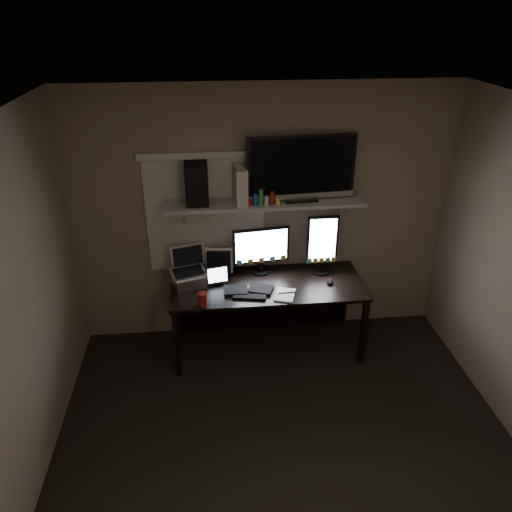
{
  "coord_description": "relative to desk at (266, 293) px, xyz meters",
  "views": [
    {
      "loc": [
        -0.53,
        -2.59,
        3.1
      ],
      "look_at": [
        -0.13,
        1.25,
        1.12
      ],
      "focal_mm": 35.0,
      "sensor_mm": 36.0,
      "label": 1
    }
  ],
  "objects": [
    {
      "name": "window_blinds",
      "position": [
        -0.55,
        0.24,
        0.75
      ],
      "size": [
        1.1,
        0.02,
        1.1
      ],
      "primitive_type": "cube",
      "color": "beige",
      "rests_on": "back_wall"
    },
    {
      "name": "cup",
      "position": [
        -0.61,
        -0.43,
        0.24
      ],
      "size": [
        0.09,
        0.09,
        0.12
      ],
      "primitive_type": "cylinder",
      "rotation": [
        0.0,
        0.0,
        0.04
      ],
      "color": "maroon",
      "rests_on": "desk"
    },
    {
      "name": "tv",
      "position": [
        0.32,
        0.08,
        1.22
      ],
      "size": [
        0.99,
        0.25,
        0.59
      ],
      "primitive_type": "cube",
      "rotation": [
        0.0,
        0.0,
        0.08
      ],
      "color": "black",
      "rests_on": "wall_shelf"
    },
    {
      "name": "floor",
      "position": [
        0.0,
        -1.55,
        -0.55
      ],
      "size": [
        3.6,
        3.6,
        0.0
      ],
      "primitive_type": "plane",
      "color": "black",
      "rests_on": "ground"
    },
    {
      "name": "back_wall",
      "position": [
        0.0,
        0.25,
        0.7
      ],
      "size": [
        3.6,
        0.0,
        3.6
      ],
      "primitive_type": "plane",
      "rotation": [
        1.57,
        0.0,
        0.0
      ],
      "color": "#6F5F4F",
      "rests_on": "floor"
    },
    {
      "name": "sticky_notes",
      "position": [
        -0.22,
        -0.25,
        0.18
      ],
      "size": [
        0.31,
        0.24,
        0.0
      ],
      "primitive_type": null,
      "rotation": [
        0.0,
        0.0,
        -0.12
      ],
      "color": "gold",
      "rests_on": "desk"
    },
    {
      "name": "file_sorter",
      "position": [
        -0.44,
        0.1,
        0.32
      ],
      "size": [
        0.23,
        0.13,
        0.28
      ],
      "primitive_type": "cube",
      "rotation": [
        0.0,
        0.0,
        -0.13
      ],
      "color": "black",
      "rests_on": "desk"
    },
    {
      "name": "notepad",
      "position": [
        0.13,
        -0.35,
        0.18
      ],
      "size": [
        0.23,
        0.27,
        0.01
      ],
      "primitive_type": "cube",
      "rotation": [
        0.0,
        0.0,
        -0.31
      ],
      "color": "silver",
      "rests_on": "desk"
    },
    {
      "name": "laptop",
      "position": [
        -0.73,
        -0.08,
        0.36
      ],
      "size": [
        0.38,
        0.34,
        0.36
      ],
      "primitive_type": "cube",
      "rotation": [
        0.0,
        0.0,
        0.29
      ],
      "color": "#BABABF",
      "rests_on": "desk"
    },
    {
      "name": "keyboard",
      "position": [
        -0.19,
        -0.24,
        0.19
      ],
      "size": [
        0.48,
        0.26,
        0.03
      ],
      "primitive_type": "cube",
      "rotation": [
        0.0,
        0.0,
        -0.19
      ],
      "color": "black",
      "rests_on": "desk"
    },
    {
      "name": "monitor_portrait",
      "position": [
        0.54,
        0.05,
        0.48
      ],
      "size": [
        0.3,
        0.06,
        0.6
      ],
      "primitive_type": "cube",
      "rotation": [
        0.0,
        0.0,
        0.02
      ],
      "color": "black",
      "rests_on": "desk"
    },
    {
      "name": "ceiling",
      "position": [
        0.0,
        -1.55,
        1.95
      ],
      "size": [
        3.6,
        3.6,
        0.0
      ],
      "primitive_type": "plane",
      "rotation": [
        3.14,
        0.0,
        0.0
      ],
      "color": "silver",
      "rests_on": "back_wall"
    },
    {
      "name": "bottles",
      "position": [
        -0.03,
        -0.01,
        1.0
      ],
      "size": [
        0.24,
        0.11,
        0.15
      ],
      "primitive_type": null,
      "rotation": [
        0.0,
        0.0,
        -0.26
      ],
      "color": "#A50F0C",
      "rests_on": "wall_shelf"
    },
    {
      "name": "mouse",
      "position": [
        0.59,
        -0.18,
        0.19
      ],
      "size": [
        0.09,
        0.11,
        0.04
      ],
      "primitive_type": "ellipsoid",
      "rotation": [
        0.0,
        0.0,
        -0.31
      ],
      "color": "black",
      "rests_on": "desk"
    },
    {
      "name": "game_console",
      "position": [
        -0.23,
        0.08,
        1.09
      ],
      "size": [
        0.12,
        0.28,
        0.33
      ],
      "primitive_type": "cube",
      "rotation": [
        0.0,
        0.0,
        0.12
      ],
      "color": "#B8B1A6",
      "rests_on": "wall_shelf"
    },
    {
      "name": "desk",
      "position": [
        0.0,
        0.0,
        0.0
      ],
      "size": [
        1.8,
        0.75,
        0.73
      ],
      "color": "black",
      "rests_on": "floor"
    },
    {
      "name": "wall_shelf",
      "position": [
        0.0,
        0.08,
        0.91
      ],
      "size": [
        1.8,
        0.35,
        0.03
      ],
      "primitive_type": "cube",
      "color": "#A0A09B",
      "rests_on": "back_wall"
    },
    {
      "name": "tablet",
      "position": [
        -0.46,
        -0.08,
        0.27
      ],
      "size": [
        0.23,
        0.13,
        0.19
      ],
      "primitive_type": "cube",
      "rotation": [
        0.0,
        0.0,
        0.22
      ],
      "color": "black",
      "rests_on": "desk"
    },
    {
      "name": "speaker",
      "position": [
        -0.61,
        0.09,
        1.11
      ],
      "size": [
        0.2,
        0.25,
        0.37
      ],
      "primitive_type": "cube",
      "rotation": [
        0.0,
        0.0,
        0.02
      ],
      "color": "black",
      "rests_on": "wall_shelf"
    },
    {
      "name": "left_wall",
      "position": [
        -1.8,
        -1.55,
        0.7
      ],
      "size": [
        0.0,
        3.6,
        3.6
      ],
      "primitive_type": "plane",
      "rotation": [
        1.57,
        0.0,
        1.57
      ],
      "color": "#6F5F4F",
      "rests_on": "floor"
    },
    {
      "name": "monitor_landscape",
      "position": [
        -0.04,
        0.1,
        0.42
      ],
      "size": [
        0.55,
        0.13,
        0.48
      ],
      "primitive_type": "cube",
      "rotation": [
        0.0,
        0.0,
        0.13
      ],
      "color": "black",
      "rests_on": "desk"
    }
  ]
}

